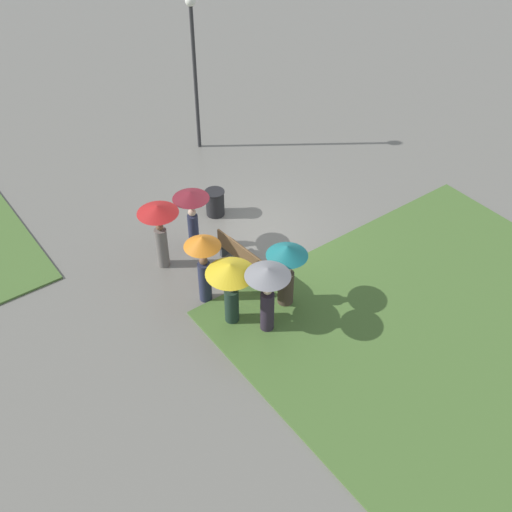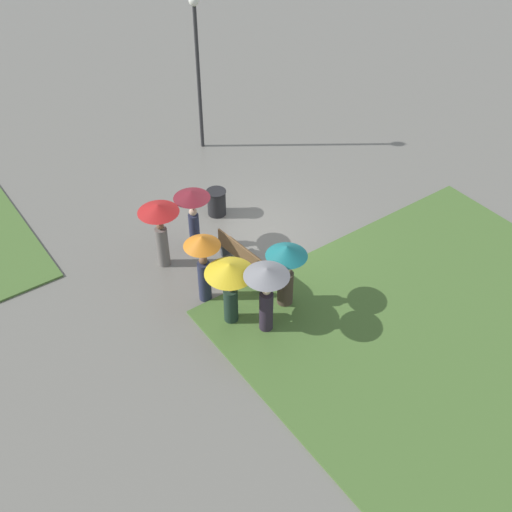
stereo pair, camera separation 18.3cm
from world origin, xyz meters
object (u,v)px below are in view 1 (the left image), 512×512
at_px(park_bench, 244,256).
at_px(crowd_person_red, 159,222).
at_px(lamp_post, 194,57).
at_px(crowd_person_orange, 203,256).
at_px(trash_bin, 215,203).
at_px(crowd_person_teal, 287,265).
at_px(crowd_person_maroon, 192,206).
at_px(crowd_person_grey, 268,286).
at_px(crowd_person_yellow, 231,278).

xyz_separation_m(park_bench, crowd_person_red, (1.46, 1.61, 0.96)).
xyz_separation_m(lamp_post, crowd_person_orange, (-6.48, 3.92, -1.78)).
distance_m(trash_bin, crowd_person_teal, 4.35).
bearing_deg(crowd_person_teal, crowd_person_orange, 147.82).
distance_m(trash_bin, crowd_person_maroon, 1.82).
distance_m(park_bench, trash_bin, 2.68).
height_order(crowd_person_orange, crowd_person_teal, crowd_person_orange).
relative_size(park_bench, crowd_person_grey, 0.97).
bearing_deg(park_bench, crowd_person_red, 43.02).
bearing_deg(crowd_person_yellow, park_bench, -87.18).
height_order(park_bench, crowd_person_maroon, crowd_person_maroon).
bearing_deg(crowd_person_yellow, crowd_person_orange, -38.19).
bearing_deg(crowd_person_orange, lamp_post, -131.85).
relative_size(crowd_person_yellow, crowd_person_grey, 0.94).
xyz_separation_m(trash_bin, crowd_person_yellow, (-3.93, 2.11, 1.01)).
bearing_deg(crowd_person_yellow, trash_bin, -71.45).
xyz_separation_m(lamp_post, crowd_person_yellow, (-7.52, 3.83, -1.79)).
relative_size(lamp_post, trash_bin, 6.33).
bearing_deg(crowd_person_red, crowd_person_teal, -11.88).
xyz_separation_m(crowd_person_red, crowd_person_orange, (-1.79, -0.20, -0.01)).
relative_size(crowd_person_grey, crowd_person_orange, 0.97).
bearing_deg(lamp_post, crowd_person_grey, 158.17).
distance_m(crowd_person_red, crowd_person_teal, 3.56).
distance_m(crowd_person_yellow, crowd_person_orange, 1.05).
bearing_deg(crowd_person_red, lamp_post, 97.75).
height_order(crowd_person_maroon, crowd_person_orange, crowd_person_orange).
height_order(lamp_post, crowd_person_orange, lamp_post).
height_order(lamp_post, crowd_person_teal, lamp_post).
height_order(crowd_person_maroon, crowd_person_grey, crowd_person_grey).
xyz_separation_m(lamp_post, crowd_person_grey, (-8.24, 3.30, -1.80)).
distance_m(trash_bin, crowd_person_orange, 3.77).
height_order(trash_bin, crowd_person_orange, crowd_person_orange).
bearing_deg(crowd_person_grey, crowd_person_maroon, 123.87).
relative_size(trash_bin, crowd_person_teal, 0.43).
xyz_separation_m(crowd_person_maroon, crowd_person_grey, (-3.77, 0.29, 0.06)).
bearing_deg(crowd_person_grey, crowd_person_yellow, 164.49).
bearing_deg(crowd_person_grey, crowd_person_red, 141.24).
bearing_deg(crowd_person_red, crowd_person_orange, -34.68).
height_order(crowd_person_yellow, crowd_person_orange, crowd_person_orange).
bearing_deg(crowd_person_maroon, crowd_person_orange, 176.11).
relative_size(trash_bin, crowd_person_yellow, 0.44).
relative_size(trash_bin, crowd_person_orange, 0.40).
relative_size(crowd_person_yellow, crowd_person_orange, 0.92).
bearing_deg(crowd_person_yellow, crowd_person_maroon, -58.26).
relative_size(lamp_post, crowd_person_maroon, 2.81).
bearing_deg(crowd_person_orange, crowd_person_teal, 128.60).
height_order(park_bench, crowd_person_orange, crowd_person_orange).
height_order(park_bench, crowd_person_teal, crowd_person_teal).
relative_size(lamp_post, crowd_person_yellow, 2.76).
relative_size(park_bench, crowd_person_teal, 1.01).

